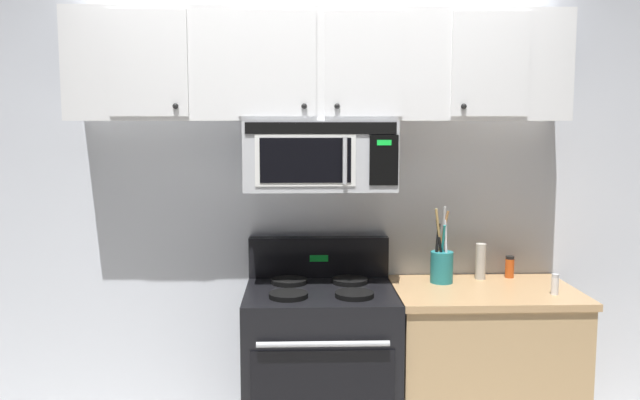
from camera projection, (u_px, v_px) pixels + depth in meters
name	position (u px, v px, depth m)	size (l,w,h in m)	color
back_wall	(318.00, 194.00, 3.62)	(5.20, 0.10, 2.70)	silver
stove_range	(320.00, 372.00, 3.36)	(0.76, 0.69, 1.12)	black
over_range_microwave	(320.00, 155.00, 3.35)	(0.76, 0.43, 0.35)	#B7BABF
upper_cabinets	(319.00, 66.00, 3.33)	(2.50, 0.36, 0.55)	silver
counter_segment	(482.00, 372.00, 3.40)	(0.93, 0.65, 0.90)	tan
utensil_crock_teal	(442.00, 264.00, 3.45)	(0.12, 0.12, 0.40)	teal
salt_shaker	(555.00, 284.00, 3.21)	(0.04, 0.04, 0.10)	white
pepper_mill	(481.00, 261.00, 3.53)	(0.06, 0.06, 0.19)	#B7B2A8
spice_jar	(510.00, 267.00, 3.57)	(0.05, 0.05, 0.12)	#C64C19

